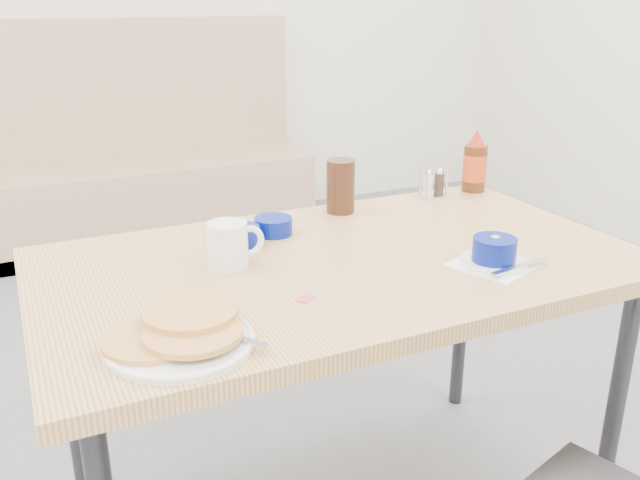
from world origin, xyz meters
name	(u,v)px	position (x,y,z in m)	size (l,w,h in m)	color
booth_bench	(141,178)	(0.00, 2.78, 0.35)	(1.90, 0.56, 1.22)	tan
dining_table	(341,282)	(0.00, 0.25, 0.70)	(1.40, 0.80, 0.76)	tan
pancake_plate	(180,334)	(-0.45, 0.00, 0.78)	(0.27, 0.26, 0.05)	white
coffee_mug	(230,244)	(-0.25, 0.31, 0.81)	(0.14, 0.09, 0.10)	white
grits_setting	(494,254)	(0.29, 0.06, 0.79)	(0.23, 0.21, 0.07)	white
creamer_bowl	(240,236)	(-0.19, 0.44, 0.78)	(0.10, 0.10, 0.05)	navy
butter_bowl	(273,226)	(-0.08, 0.48, 0.78)	(0.10, 0.10, 0.04)	navy
amber_tumbler	(341,186)	(0.16, 0.57, 0.84)	(0.08, 0.08, 0.15)	#351B11
condiment_caddy	(433,185)	(0.49, 0.59, 0.80)	(0.09, 0.05, 0.10)	silver
syrup_bottle	(475,165)	(0.64, 0.59, 0.84)	(0.07, 0.07, 0.19)	#47230F
sugar_wrapper	(306,298)	(-0.17, 0.08, 0.76)	(0.04, 0.03, 0.00)	#D04557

